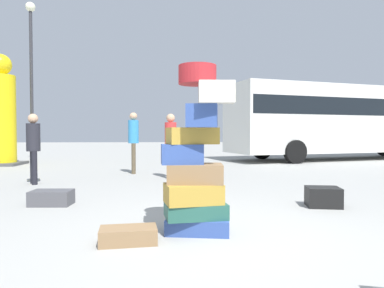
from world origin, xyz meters
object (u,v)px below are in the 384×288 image
(suitcase_brown_foreground_near, at_px, (128,235))
(suitcase_charcoal_white_trunk, at_px, (52,198))
(yellow_dummy_statue, at_px, (1,116))
(parked_bus, at_px, (347,118))
(suitcase_black_behind_tower, at_px, (323,197))
(person_tourist_with_camera, at_px, (171,140))
(lamp_post, at_px, (31,59))
(suitcase_tower, at_px, (196,167))
(person_bearded_onlooker, at_px, (33,142))
(person_passerby_in_red, at_px, (133,137))

(suitcase_brown_foreground_near, height_order, suitcase_charcoal_white_trunk, suitcase_charcoal_white_trunk)
(yellow_dummy_statue, relative_size, parked_bus, 0.36)
(suitcase_black_behind_tower, bearing_deg, person_tourist_with_camera, 134.03)
(suitcase_brown_foreground_near, distance_m, lamp_post, 11.85)
(parked_bus, bearing_deg, suitcase_charcoal_white_trunk, -151.37)
(suitcase_tower, height_order, person_tourist_with_camera, suitcase_tower)
(suitcase_brown_foreground_near, bearing_deg, person_bearded_onlooker, 114.57)
(person_bearded_onlooker, xyz_separation_m, yellow_dummy_statue, (-3.00, 4.86, 0.83))
(lamp_post, bearing_deg, suitcase_black_behind_tower, -47.36)
(yellow_dummy_statue, height_order, lamp_post, lamp_post)
(suitcase_brown_foreground_near, xyz_separation_m, lamp_post, (-4.89, 10.05, 3.94))
(suitcase_brown_foreground_near, xyz_separation_m, suitcase_charcoal_white_trunk, (-1.48, 2.02, 0.04))
(suitcase_tower, bearing_deg, suitcase_charcoal_white_trunk, 142.71)
(suitcase_brown_foreground_near, xyz_separation_m, person_tourist_with_camera, (0.45, 5.21, 0.91))
(person_tourist_with_camera, distance_m, person_passerby_in_red, 1.56)
(suitcase_charcoal_white_trunk, bearing_deg, suitcase_tower, -34.33)
(lamp_post, bearing_deg, suitcase_brown_foreground_near, -64.03)
(suitcase_tower, relative_size, lamp_post, 0.31)
(suitcase_tower, distance_m, person_passerby_in_red, 6.16)
(suitcase_brown_foreground_near, distance_m, person_bearded_onlooker, 5.22)
(suitcase_brown_foreground_near, height_order, lamp_post, lamp_post)
(suitcase_black_behind_tower, height_order, suitcase_charcoal_white_trunk, suitcase_black_behind_tower)
(person_bearded_onlooker, bearing_deg, person_tourist_with_camera, 74.72)
(suitcase_charcoal_white_trunk, distance_m, lamp_post, 9.55)
(suitcase_tower, xyz_separation_m, suitcase_black_behind_tower, (2.12, 1.29, -0.62))
(suitcase_tower, relative_size, person_bearded_onlooker, 1.21)
(yellow_dummy_statue, bearing_deg, suitcase_charcoal_white_trunk, -59.93)
(suitcase_black_behind_tower, height_order, person_bearded_onlooker, person_bearded_onlooker)
(yellow_dummy_statue, bearing_deg, person_passerby_in_red, -30.00)
(person_bearded_onlooker, relative_size, person_passerby_in_red, 0.91)
(suitcase_charcoal_white_trunk, relative_size, person_passerby_in_red, 0.36)
(person_passerby_in_red, bearing_deg, parked_bus, 112.82)
(person_bearded_onlooker, distance_m, lamp_post, 6.80)
(suitcase_brown_foreground_near, relative_size, yellow_dummy_statue, 0.15)
(suitcase_charcoal_white_trunk, bearing_deg, yellow_dummy_statue, 123.03)
(suitcase_brown_foreground_near, xyz_separation_m, person_passerby_in_red, (-0.62, 6.35, 0.97))
(person_bearded_onlooker, height_order, parked_bus, parked_bus)
(suitcase_brown_foreground_near, bearing_deg, suitcase_tower, 17.97)
(suitcase_brown_foreground_near, relative_size, suitcase_charcoal_white_trunk, 0.94)
(suitcase_charcoal_white_trunk, height_order, lamp_post, lamp_post)
(suitcase_tower, xyz_separation_m, lamp_post, (-5.63, 9.71, 3.24))
(suitcase_tower, height_order, suitcase_charcoal_white_trunk, suitcase_tower)
(suitcase_black_behind_tower, bearing_deg, parked_bus, 70.70)
(suitcase_brown_foreground_near, relative_size, person_tourist_with_camera, 0.36)
(suitcase_brown_foreground_near, bearing_deg, yellow_dummy_statue, 114.77)
(suitcase_tower, distance_m, lamp_post, 11.68)
(suitcase_black_behind_tower, distance_m, person_passerby_in_red, 5.92)
(suitcase_brown_foreground_near, distance_m, yellow_dummy_statue, 10.99)
(yellow_dummy_statue, bearing_deg, suitcase_tower, -54.33)
(person_bearded_onlooker, distance_m, person_passerby_in_red, 2.83)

